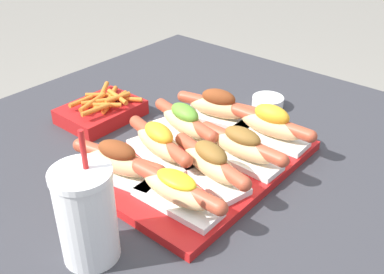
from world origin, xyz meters
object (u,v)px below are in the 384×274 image
Objects in this scene: hot_dog_2 at (242,146)px; hot_dog_7 at (218,107)px; hot_dog_4 at (118,161)px; sauce_bowl at (268,102)px; hot_dog_1 at (211,163)px; hot_dog_5 at (159,143)px; fries_basket at (102,110)px; hot_dog_6 at (185,122)px; serving_tray at (200,161)px; hot_dog_0 at (177,190)px; hot_dog_3 at (271,125)px; drink_cup at (87,215)px.

hot_dog_7 is (0.10, 0.13, 0.00)m from hot_dog_2.
sauce_bowl is at bearing -5.09° from hot_dog_4.
hot_dog_5 is at bearing 94.92° from hot_dog_1.
hot_dog_7 is at bearing 33.94° from hot_dog_1.
fries_basket is (-0.14, 0.23, -0.03)m from hot_dog_7.
serving_tray is at bearing -119.51° from hot_dog_6.
hot_dog_1 reaches higher than fries_basket.
serving_tray is at bearing -90.61° from fries_basket.
hot_dog_6 is 0.23m from fries_basket.
serving_tray is 2.10× the size of hot_dog_7.
sauce_bowl is at bearing -41.35° from fries_basket.
fries_basket is (-0.04, 0.22, -0.03)m from hot_dog_6.
hot_dog_3 is at bearing -0.83° from hot_dog_0.
hot_dog_3 is 0.44m from drink_cup.
drink_cup reaches higher than hot_dog_4.
hot_dog_5 is (-0.01, 0.12, 0.00)m from hot_dog_1.
hot_dog_3 is 0.13m from hot_dog_7.
hot_dog_5 is 0.25m from fries_basket.
drink_cup reaches higher than hot_dog_0.
hot_dog_5 is at bearing -8.39° from hot_dog_4.
hot_dog_5 is (-0.09, 0.13, 0.00)m from hot_dog_2.
drink_cup is at bearing -159.97° from hot_dog_5.
hot_dog_1 is 0.08m from hot_dog_2.
hot_dog_1 is at bearing -165.00° from sauce_bowl.
hot_dog_2 is at bearing -158.61° from sauce_bowl.
sauce_bowl is (0.16, 0.10, -0.04)m from hot_dog_3.
hot_dog_2 is at bearing -89.95° from hot_dog_6.
hot_dog_7 is 2.60× the size of sauce_bowl.
hot_dog_7 reaches higher than hot_dog_5.
hot_dog_6 is (0.18, 0.14, 0.00)m from hot_dog_0.
hot_dog_1 is 2.60× the size of sauce_bowl.
hot_dog_5 is at bearing 130.40° from serving_tray.
hot_dog_7 reaches higher than hot_dog_2.
hot_dog_2 is 0.11m from hot_dog_3.
hot_dog_4 reaches higher than hot_dog_0.
hot_dog_3 is (0.15, -0.07, 0.04)m from serving_tray.
hot_dog_1 is at bearing -146.06° from hot_dog_7.
hot_dog_4 is (-0.19, 0.14, 0.00)m from hot_dog_2.
hot_dog_3 is at bearing -32.46° from hot_dog_5.
hot_dog_0 is 1.14× the size of fries_basket.
hot_dog_5 is 1.00× the size of hot_dog_6.
hot_dog_2 is at bearing -179.27° from hot_dog_3.
serving_tray is 2.06× the size of hot_dog_3.
hot_dog_2 is at bearing -37.17° from hot_dog_4.
hot_dog_7 is (0.10, -0.01, 0.00)m from hot_dog_6.
hot_dog_1 is at bearing 177.43° from hot_dog_3.
hot_dog_6 is 0.10m from hot_dog_7.
drink_cup is (-0.44, -0.09, 0.03)m from hot_dog_7.
hot_dog_5 is at bearing 20.03° from drink_cup.
serving_tray is 0.17m from hot_dog_4.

